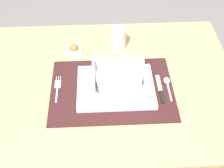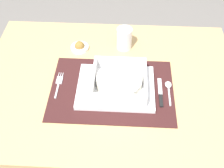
# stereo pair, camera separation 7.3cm
# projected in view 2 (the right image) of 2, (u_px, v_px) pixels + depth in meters

# --- Properties ---
(dining_table) EXTENTS (0.96, 0.71, 0.73)m
(dining_table) POSITION_uv_depth(u_px,v_px,m) (109.00, 100.00, 1.18)
(dining_table) COLOR tan
(dining_table) RESTS_ON ground
(placemat) EXTENTS (0.44, 0.31, 0.00)m
(placemat) POSITION_uv_depth(u_px,v_px,m) (112.00, 89.00, 1.07)
(placemat) COLOR #381919
(placemat) RESTS_ON dining_table
(serving_plate) EXTENTS (0.27, 0.21, 0.02)m
(serving_plate) POSITION_uv_depth(u_px,v_px,m) (116.00, 87.00, 1.06)
(serving_plate) COLOR white
(serving_plate) RESTS_ON placemat
(porridge_bowl) EXTENTS (0.19, 0.19, 0.06)m
(porridge_bowl) POSITION_uv_depth(u_px,v_px,m) (119.00, 82.00, 1.04)
(porridge_bowl) COLOR white
(porridge_bowl) RESTS_ON serving_plate
(fork) EXTENTS (0.02, 0.13, 0.00)m
(fork) POSITION_uv_depth(u_px,v_px,m) (59.00, 83.00, 1.08)
(fork) COLOR silver
(fork) RESTS_ON placemat
(spoon) EXTENTS (0.02, 0.11, 0.01)m
(spoon) POSITION_uv_depth(u_px,v_px,m) (169.00, 87.00, 1.07)
(spoon) COLOR silver
(spoon) RESTS_ON placemat
(butter_knife) EXTENTS (0.01, 0.13, 0.01)m
(butter_knife) POSITION_uv_depth(u_px,v_px,m) (160.00, 94.00, 1.05)
(butter_knife) COLOR black
(butter_knife) RESTS_ON placemat
(drinking_glass) EXTENTS (0.06, 0.06, 0.09)m
(drinking_glass) POSITION_uv_depth(u_px,v_px,m) (124.00, 39.00, 1.20)
(drinking_glass) COLOR white
(drinking_glass) RESTS_ON dining_table
(condiment_saucer) EXTENTS (0.07, 0.07, 0.04)m
(condiment_saucer) POSITION_uv_depth(u_px,v_px,m) (80.00, 47.00, 1.22)
(condiment_saucer) COLOR white
(condiment_saucer) RESTS_ON dining_table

